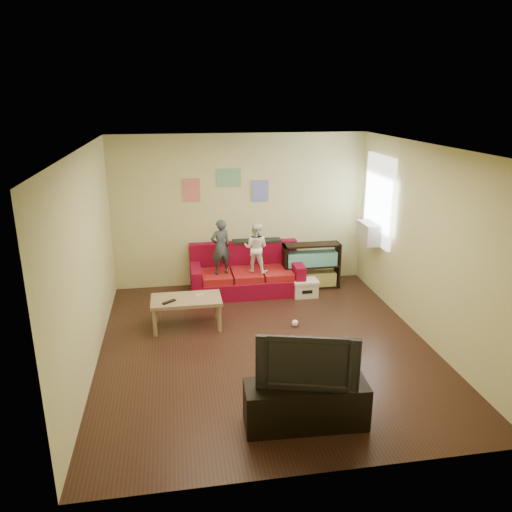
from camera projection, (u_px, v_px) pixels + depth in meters
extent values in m
cube|color=#351E15|center=(265.00, 346.00, 6.93)|extent=(4.50, 5.00, 0.01)
cube|color=white|center=(267.00, 147.00, 6.09)|extent=(4.50, 5.00, 0.01)
cube|color=#CFCF87|center=(240.00, 211.00, 8.86)|extent=(4.50, 0.01, 2.70)
cube|color=#CFCF87|center=(321.00, 342.00, 4.16)|extent=(4.50, 0.01, 2.70)
cube|color=#CFCF87|center=(87.00, 262.00, 6.16)|extent=(0.01, 5.00, 2.70)
cube|color=#CFCF87|center=(427.00, 245.00, 6.86)|extent=(0.01, 5.00, 2.70)
cube|color=maroon|center=(246.00, 284.00, 8.76)|extent=(1.93, 0.87, 0.29)
cube|color=maroon|center=(243.00, 256.00, 8.96)|extent=(1.93, 0.17, 0.53)
cube|color=maroon|center=(196.00, 273.00, 8.54)|extent=(0.17, 0.87, 0.24)
cube|color=maroon|center=(295.00, 267.00, 8.82)|extent=(0.17, 0.87, 0.24)
cube|color=maroon|center=(217.00, 276.00, 8.55)|extent=(0.50, 0.66, 0.12)
cube|color=maroon|center=(247.00, 275.00, 8.64)|extent=(0.50, 0.66, 0.12)
cube|color=maroon|center=(277.00, 273.00, 8.72)|extent=(0.50, 0.66, 0.12)
cube|color=black|center=(257.00, 241.00, 8.91)|extent=(0.87, 0.21, 0.04)
imported|color=#323C3F|center=(221.00, 247.00, 8.37)|extent=(0.39, 0.31, 0.95)
imported|color=white|center=(256.00, 248.00, 8.48)|extent=(0.52, 0.47, 0.86)
cube|color=#997D59|center=(186.00, 300.00, 7.34)|extent=(1.03, 0.57, 0.05)
cylinder|color=#997D59|center=(155.00, 323.00, 7.13)|extent=(0.06, 0.06, 0.41)
cylinder|color=#997D59|center=(219.00, 319.00, 7.27)|extent=(0.06, 0.06, 0.41)
cylinder|color=#997D59|center=(156.00, 310.00, 7.56)|extent=(0.06, 0.06, 0.41)
cylinder|color=#997D59|center=(217.00, 306.00, 7.70)|extent=(0.06, 0.06, 0.41)
cube|color=black|center=(169.00, 302.00, 7.18)|extent=(0.20, 0.17, 0.02)
cube|color=silver|center=(200.00, 295.00, 7.41)|extent=(0.14, 0.09, 0.03)
cube|color=black|center=(284.00, 267.00, 8.83)|extent=(0.03, 0.30, 0.81)
cube|color=black|center=(337.00, 264.00, 8.99)|extent=(0.03, 0.30, 0.81)
cube|color=black|center=(310.00, 286.00, 9.03)|extent=(1.01, 0.30, 0.03)
cube|color=black|center=(312.00, 245.00, 8.79)|extent=(1.01, 0.30, 0.03)
cube|color=black|center=(311.00, 266.00, 8.91)|extent=(0.95, 0.30, 0.03)
cube|color=olive|center=(311.00, 279.00, 8.99)|extent=(0.89, 0.26, 0.24)
cube|color=teal|center=(311.00, 259.00, 8.87)|extent=(0.89, 0.26, 0.24)
cube|color=white|center=(379.00, 200.00, 8.31)|extent=(0.04, 1.08, 1.48)
cube|color=#B7B2A3|center=(370.00, 233.00, 8.47)|extent=(0.28, 0.55, 0.35)
cube|color=#D87266|center=(191.00, 190.00, 8.58)|extent=(0.30, 0.01, 0.40)
cube|color=#72B27F|center=(229.00, 178.00, 8.62)|extent=(0.42, 0.01, 0.32)
cube|color=#727FCC|center=(260.00, 191.00, 8.79)|extent=(0.30, 0.01, 0.38)
cube|color=#EEEAC9|center=(305.00, 289.00, 8.59)|extent=(0.40, 0.30, 0.24)
cube|color=#EEEAC9|center=(305.00, 281.00, 8.55)|extent=(0.42, 0.32, 0.05)
cube|color=black|center=(307.00, 292.00, 8.44)|extent=(0.18, 0.00, 0.06)
cube|color=black|center=(306.00, 405.00, 5.19)|extent=(1.30, 0.48, 0.48)
imported|color=black|center=(307.00, 359.00, 5.03)|extent=(1.03, 0.40, 0.59)
sphere|color=white|center=(295.00, 323.00, 7.48)|extent=(0.13, 0.13, 0.10)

